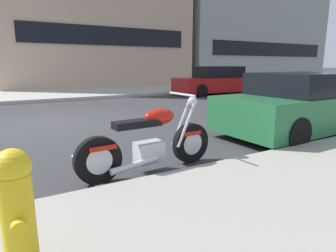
{
  "coord_description": "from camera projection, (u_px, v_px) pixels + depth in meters",
  "views": [
    {
      "loc": [
        -0.96,
        -7.96,
        1.53
      ],
      "look_at": [
        1.12,
        -4.35,
        0.64
      ],
      "focal_mm": 30.67,
      "sensor_mm": 36.0,
      "label": 1
    }
  ],
  "objects": [
    {
      "name": "parked_motorcycle",
      "position": [
        150.0,
        143.0,
        4.1
      ],
      "size": [
        2.15,
        0.62,
        1.11
      ],
      "rotation": [
        0.0,
        0.0,
        0.06
      ],
      "color": "black",
      "rests_on": "ground"
    },
    {
      "name": "parked_car_near_corner",
      "position": [
        304.0,
        105.0,
        6.43
      ],
      "size": [
        4.2,
        1.89,
        1.35
      ],
      "rotation": [
        0.0,
        0.0,
        0.03
      ],
      "color": "#236638",
      "rests_on": "ground"
    },
    {
      "name": "townhouse_mid_block",
      "position": [
        235.0,
        14.0,
        27.6
      ],
      "size": [
        15.03,
        9.4,
        12.63
      ],
      "color": "#939993",
      "rests_on": "ground"
    },
    {
      "name": "ground_plane",
      "position": [
        49.0,
        124.0,
        7.54
      ],
      "size": [
        260.0,
        260.0,
        0.0
      ],
      "primitive_type": "plane",
      "color": "#333335"
    },
    {
      "name": "car_opposite_curb",
      "position": [
        218.0,
        81.0,
        14.93
      ],
      "size": [
        4.69,
        2.01,
        1.44
      ],
      "rotation": [
        0.0,
        0.0,
        3.08
      ],
      "color": "#AD1919",
      "rests_on": "ground"
    },
    {
      "name": "fire_hydrant",
      "position": [
        17.0,
        206.0,
        1.94
      ],
      "size": [
        0.24,
        0.36,
        0.86
      ],
      "color": "gold",
      "rests_on": "sidewalk_near_curb"
    },
    {
      "name": "sidewalk_far_curb",
      "position": [
        222.0,
        86.0,
        19.49
      ],
      "size": [
        120.0,
        5.0,
        0.14
      ],
      "primitive_type": "cube",
      "color": "#ADA89E",
      "rests_on": "ground"
    },
    {
      "name": "parking_stall_stripe",
      "position": [
        92.0,
        176.0,
        4.03
      ],
      "size": [
        0.12,
        2.2,
        0.01
      ],
      "primitive_type": "cube",
      "color": "silver",
      "rests_on": "ground"
    }
  ]
}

